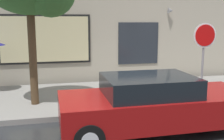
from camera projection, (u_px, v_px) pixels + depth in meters
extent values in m
plane|color=#282B2D|center=(128.00, 131.00, 6.65)|extent=(60.00, 60.00, 0.00)
cube|color=gray|center=(104.00, 96.00, 9.51)|extent=(20.00, 4.00, 0.15)
cube|color=#B2A893|center=(92.00, 0.00, 11.31)|extent=(20.00, 0.40, 7.00)
cube|color=black|center=(45.00, 39.00, 10.94)|extent=(3.63, 0.06, 1.97)
cube|color=beige|center=(45.00, 39.00, 10.91)|extent=(3.47, 0.03, 1.81)
cube|color=#262B33|center=(138.00, 43.00, 11.85)|extent=(1.80, 0.04, 1.80)
cone|color=#99999E|center=(171.00, 11.00, 11.79)|extent=(0.22, 0.24, 0.24)
cube|color=maroon|center=(157.00, 107.00, 6.59)|extent=(4.67, 1.81, 0.66)
cube|color=black|center=(149.00, 85.00, 6.44)|extent=(2.10, 1.59, 0.45)
cylinder|color=black|center=(204.00, 103.00, 7.83)|extent=(0.64, 0.22, 0.64)
cylinder|color=silver|center=(204.00, 103.00, 7.83)|extent=(0.35, 0.24, 0.35)
cylinder|color=black|center=(80.00, 112.00, 7.04)|extent=(0.64, 0.22, 0.64)
cylinder|color=silver|center=(80.00, 112.00, 7.04)|extent=(0.35, 0.24, 0.35)
cylinder|color=black|center=(89.00, 139.00, 5.45)|extent=(0.64, 0.22, 0.64)
cylinder|color=silver|center=(89.00, 139.00, 5.45)|extent=(0.35, 0.24, 0.35)
cylinder|color=yellow|center=(114.00, 93.00, 8.44)|extent=(0.22, 0.22, 0.59)
sphere|color=gold|center=(114.00, 84.00, 8.39)|extent=(0.23, 0.23, 0.23)
cylinder|color=gold|center=(115.00, 93.00, 8.28)|extent=(0.09, 0.12, 0.09)
cylinder|color=gold|center=(113.00, 91.00, 8.59)|extent=(0.09, 0.12, 0.09)
cylinder|color=yellow|center=(114.00, 101.00, 8.49)|extent=(0.30, 0.30, 0.06)
cylinder|color=#4C3823|center=(33.00, 57.00, 8.09)|extent=(0.23, 0.23, 2.91)
cylinder|color=gray|center=(203.00, 63.00, 8.52)|extent=(0.07, 0.07, 2.42)
cylinder|color=white|center=(205.00, 35.00, 8.33)|extent=(0.76, 0.02, 0.76)
cylinder|color=red|center=(205.00, 35.00, 8.32)|extent=(0.66, 0.02, 0.66)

